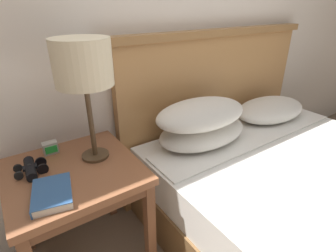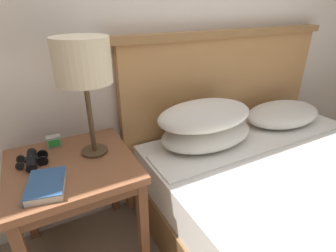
% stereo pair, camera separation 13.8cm
% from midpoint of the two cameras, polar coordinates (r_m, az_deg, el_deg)
% --- Properties ---
extents(wall_back, '(8.00, 0.06, 2.60)m').
position_cam_midpoint_polar(wall_back, '(1.58, -2.16, 25.59)').
color(wall_back, silver).
rests_on(wall_back, ground_plane).
extents(nightstand, '(0.58, 0.58, 0.60)m').
position_cam_midpoint_polar(nightstand, '(1.36, -17.25, -10.42)').
color(nightstand, brown).
rests_on(nightstand, ground_plane).
extents(bed, '(1.64, 1.92, 1.14)m').
position_cam_midpoint_polar(bed, '(1.68, 32.18, -15.86)').
color(bed, brown).
rests_on(bed, ground_plane).
extents(table_lamp, '(0.25, 0.25, 0.56)m').
position_cam_midpoint_polar(table_lamp, '(1.21, -14.95, 13.01)').
color(table_lamp, '#4C3823').
rests_on(table_lamp, nightstand).
extents(book_on_nightstand, '(0.18, 0.23, 0.04)m').
position_cam_midpoint_polar(book_on_nightstand, '(1.17, -22.05, -11.97)').
color(book_on_nightstand, silver).
rests_on(book_on_nightstand, nightstand).
extents(binoculars_pair, '(0.14, 0.16, 0.05)m').
position_cam_midpoint_polar(binoculars_pair, '(1.36, -24.98, -6.80)').
color(binoculars_pair, black).
rests_on(binoculars_pair, nightstand).
extents(alarm_clock, '(0.07, 0.05, 0.06)m').
position_cam_midpoint_polar(alarm_clock, '(1.47, -21.18, -3.23)').
color(alarm_clock, '#B7B2A8').
rests_on(alarm_clock, nightstand).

